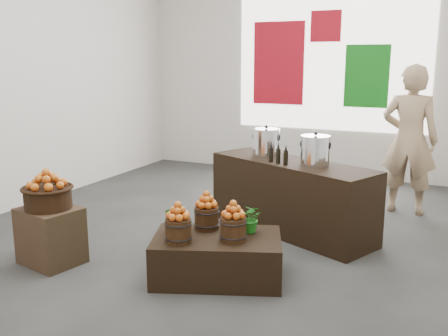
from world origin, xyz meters
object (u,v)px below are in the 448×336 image
at_px(wicker_basket, 48,198).
at_px(shopper, 409,140).
at_px(display_table, 217,257).
at_px(stock_pot_center, 315,152).
at_px(crate, 51,236).
at_px(stock_pot_left, 266,143).
at_px(counter, 291,197).

xyz_separation_m(wicker_basket, shopper, (2.98, 3.22, 0.30)).
relative_size(display_table, shopper, 0.60).
bearing_deg(stock_pot_center, wicker_basket, -140.86).
bearing_deg(stock_pot_center, crate, -140.86).
xyz_separation_m(wicker_basket, stock_pot_left, (1.47, 2.05, 0.33)).
xyz_separation_m(crate, shopper, (2.98, 3.22, 0.68)).
height_order(wicker_basket, stock_pot_center, stock_pot_center).
relative_size(crate, shopper, 0.29).
distance_m(crate, counter, 2.64).
bearing_deg(crate, stock_pot_center, 39.14).
height_order(wicker_basket, stock_pot_left, stock_pot_left).
distance_m(stock_pot_left, shopper, 1.92).
bearing_deg(shopper, wicker_basket, 50.23).
bearing_deg(counter, crate, -110.41).
distance_m(wicker_basket, stock_pot_left, 2.54).
height_order(display_table, counter, counter).
bearing_deg(counter, wicker_basket, -110.41).
bearing_deg(wicker_basket, shopper, 47.21).
bearing_deg(stock_pot_center, counter, 155.83).
relative_size(crate, display_table, 0.49).
xyz_separation_m(counter, stock_pot_left, (-0.38, 0.17, 0.57)).
bearing_deg(wicker_basket, stock_pot_center, 39.14).
relative_size(stock_pot_center, shopper, 0.16).
xyz_separation_m(stock_pot_center, shopper, (0.84, 1.48, -0.03)).
distance_m(counter, shopper, 1.84).
bearing_deg(counter, display_table, -74.21).
height_order(stock_pot_center, shopper, shopper).
xyz_separation_m(wicker_basket, counter, (1.85, 1.88, -0.24)).
bearing_deg(wicker_basket, counter, 45.42).
relative_size(wicker_basket, stock_pot_left, 1.42).
xyz_separation_m(counter, shopper, (1.13, 1.35, 0.54)).
bearing_deg(shopper, stock_pot_center, 63.42).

